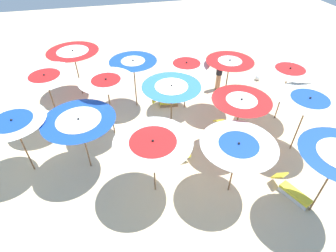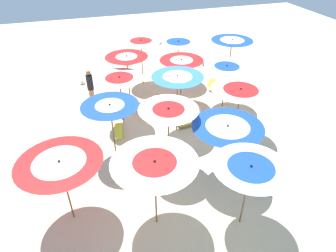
# 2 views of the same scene
# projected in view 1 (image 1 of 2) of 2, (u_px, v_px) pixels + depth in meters

# --- Properties ---
(ground) EXTENTS (38.64, 38.64, 0.04)m
(ground) POSITION_uv_depth(u_px,v_px,m) (170.00, 137.00, 10.71)
(ground) COLOR beige
(beach_umbrella_0) EXTENTS (2.10, 2.10, 2.44)m
(beach_umbrella_0) POSITION_uv_depth(u_px,v_px,m) (289.00, 74.00, 10.29)
(beach_umbrella_0) COLOR brown
(beach_umbrella_0) RESTS_ON ground
(beach_umbrella_1) EXTENTS (1.92, 1.92, 2.48)m
(beach_umbrella_1) POSITION_uv_depth(u_px,v_px,m) (229.00, 66.00, 10.73)
(beach_umbrella_1) COLOR brown
(beach_umbrella_1) RESTS_ON ground
(beach_umbrella_2) EXTENTS (1.93, 1.93, 2.27)m
(beach_umbrella_2) POSITION_uv_depth(u_px,v_px,m) (186.00, 67.00, 11.00)
(beach_umbrella_2) COLOR brown
(beach_umbrella_2) RESTS_ON ground
(beach_umbrella_3) EXTENTS (1.99, 1.99, 2.29)m
(beach_umbrella_3) POSITION_uv_depth(u_px,v_px,m) (133.00, 66.00, 11.13)
(beach_umbrella_3) COLOR brown
(beach_umbrella_3) RESTS_ON ground
(beach_umbrella_4) EXTENTS (2.29, 2.29, 2.26)m
(beach_umbrella_4) POSITION_uv_depth(u_px,v_px,m) (73.00, 55.00, 11.93)
(beach_umbrella_4) COLOR brown
(beach_umbrella_4) RESTS_ON ground
(beach_umbrella_5) EXTENTS (2.17, 2.17, 2.35)m
(beach_umbrella_5) POSITION_uv_depth(u_px,v_px,m) (308.00, 103.00, 8.85)
(beach_umbrella_5) COLOR brown
(beach_umbrella_5) RESTS_ON ground
(beach_umbrella_6) EXTENTS (2.00, 2.00, 2.26)m
(beach_umbrella_6) POSITION_uv_depth(u_px,v_px,m) (241.00, 104.00, 8.94)
(beach_umbrella_6) COLOR brown
(beach_umbrella_6) RESTS_ON ground
(beach_umbrella_7) EXTENTS (2.02, 2.02, 2.55)m
(beach_umbrella_7) POSITION_uv_depth(u_px,v_px,m) (171.00, 91.00, 9.08)
(beach_umbrella_7) COLOR brown
(beach_umbrella_7) RESTS_ON ground
(beach_umbrella_8) EXTENTS (1.95, 1.95, 2.52)m
(beach_umbrella_8) POSITION_uv_depth(u_px,v_px,m) (107.00, 84.00, 9.46)
(beach_umbrella_8) COLOR brown
(beach_umbrella_8) RESTS_ON ground
(beach_umbrella_9) EXTENTS (2.28, 2.28, 2.42)m
(beach_umbrella_9) POSITION_uv_depth(u_px,v_px,m) (45.00, 79.00, 9.90)
(beach_umbrella_9) COLOR brown
(beach_umbrella_9) RESTS_ON ground
(beach_umbrella_11) EXTENTS (2.18, 2.18, 2.12)m
(beach_umbrella_11) POSITION_uv_depth(u_px,v_px,m) (238.00, 148.00, 7.49)
(beach_umbrella_11) COLOR brown
(beach_umbrella_11) RESTS_ON ground
(beach_umbrella_12) EXTENTS (2.25, 2.25, 2.21)m
(beach_umbrella_12) POSITION_uv_depth(u_px,v_px,m) (153.00, 146.00, 7.47)
(beach_umbrella_12) COLOR brown
(beach_umbrella_12) RESTS_ON ground
(beach_umbrella_13) EXTENTS (2.28, 2.28, 2.16)m
(beach_umbrella_13) POSITION_uv_depth(u_px,v_px,m) (80.00, 124.00, 8.28)
(beach_umbrella_13) COLOR brown
(beach_umbrella_13) RESTS_ON ground
(beach_umbrella_14) EXTENTS (2.02, 2.02, 2.25)m
(beach_umbrella_14) POSITION_uv_depth(u_px,v_px,m) (14.00, 126.00, 8.14)
(beach_umbrella_14) COLOR brown
(beach_umbrella_14) RESTS_ON ground
(lounger_0) EXTENTS (1.37, 0.82, 0.62)m
(lounger_0) POSITION_uv_depth(u_px,v_px,m) (293.00, 191.00, 8.42)
(lounger_0) COLOR silver
(lounger_0) RESTS_ON ground
(lounger_1) EXTENTS (1.22, 0.48, 0.64)m
(lounger_1) POSITION_uv_depth(u_px,v_px,m) (180.00, 147.00, 9.94)
(lounger_1) COLOR olive
(lounger_1) RESTS_ON ground
(lounger_2) EXTENTS (0.47, 1.20, 0.55)m
(lounger_2) POSITION_uv_depth(u_px,v_px,m) (166.00, 102.00, 12.28)
(lounger_2) COLOR olive
(lounger_2) RESTS_ON ground
(lounger_3) EXTENTS (1.28, 0.40, 0.52)m
(lounger_3) POSITION_uv_depth(u_px,v_px,m) (223.00, 132.00, 10.66)
(lounger_3) COLOR silver
(lounger_3) RESTS_ON ground
(beachgoer_0) EXTENTS (0.30, 0.30, 1.79)m
(beachgoer_0) POSITION_uv_depth(u_px,v_px,m) (219.00, 72.00, 12.92)
(beachgoer_0) COLOR #A3704C
(beachgoer_0) RESTS_ON ground
(beach_ball) EXTENTS (0.28, 0.28, 0.28)m
(beach_ball) POSITION_uv_depth(u_px,v_px,m) (258.00, 78.00, 14.13)
(beach_ball) COLOR white
(beach_ball) RESTS_ON ground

